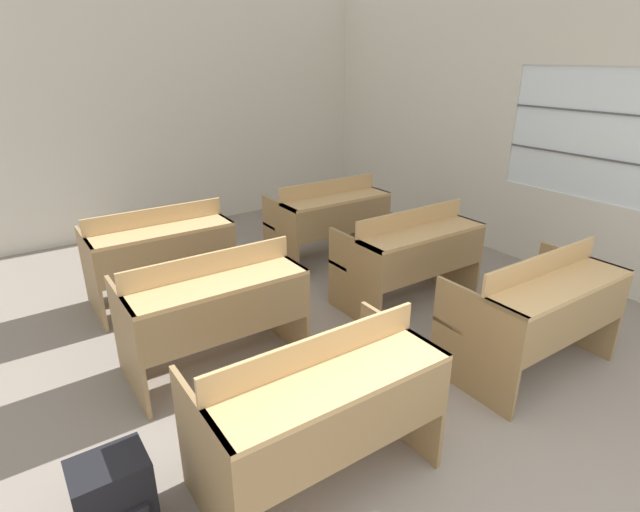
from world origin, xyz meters
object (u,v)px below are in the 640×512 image
Objects in this scene: bench_second_left at (214,307)px; bench_third_right at (329,217)px; bench_third_left at (160,252)px; bench_second_right at (410,253)px; schoolbag at (114,498)px; bench_front_right at (537,308)px; bench_front_left at (318,406)px.

bench_third_right is (1.86, 1.24, 0.00)m from bench_second_left.
bench_third_left is 1.00× the size of bench_third_right.
bench_second_right is 2.88× the size of schoolbag.
bench_front_right is 1.00× the size of bench_third_right.
bench_front_right is 3.11m from bench_third_left.
bench_front_right is at bearing -54.19° from bench_third_left.
bench_front_right is at bearing -89.49° from bench_second_right.
bench_front_right reaches higher than schoolbag.
bench_third_right is (0.01, 2.51, 0.00)m from bench_front_right.
bench_front_left is 1.03m from schoolbag.
bench_front_left and bench_front_right have the same top height.
bench_second_right is 1.27m from bench_third_right.
bench_front_left is 1.00× the size of bench_second_right.
bench_third_left is (-1.81, 1.28, 0.00)m from bench_second_right.
bench_front_left is 2.53m from bench_third_left.
bench_second_left is 1.00× the size of bench_third_right.
bench_front_left is 1.00× the size of bench_third_right.
bench_front_left and bench_third_left have the same top height.
schoolbag is (-0.96, -2.26, -0.28)m from bench_third_left.
bench_front_right is 1.24m from bench_second_right.
bench_front_left is at bearing -145.46° from bench_second_right.
bench_second_right is (1.82, 1.25, 0.00)m from bench_front_left.
bench_third_right is (1.83, -0.01, 0.00)m from bench_third_left.
bench_third_left is at bearing 144.71° from bench_second_right.
bench_third_right is at bearing 33.78° from bench_second_left.
bench_front_left is at bearing -179.70° from bench_front_right.
bench_third_right is at bearing 53.86° from bench_front_left.
bench_front_right is 1.00× the size of bench_second_right.
bench_second_left is (-1.85, 1.27, 0.00)m from bench_front_right.
bench_second_left and bench_second_right have the same top height.
bench_third_left is 2.47m from schoolbag.
bench_front_left is at bearing -89.29° from bench_second_left.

